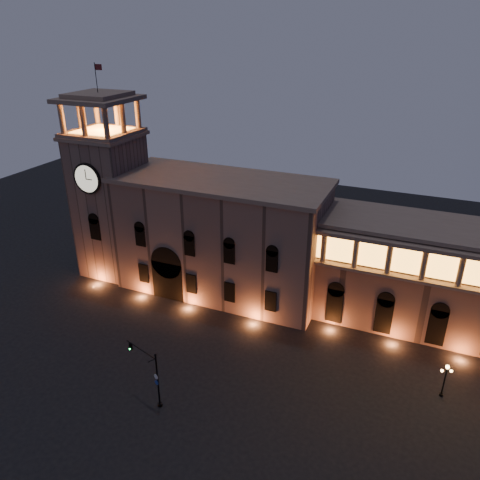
% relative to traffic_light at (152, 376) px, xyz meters
% --- Properties ---
extents(ground, '(160.00, 160.00, 0.00)m').
position_rel_traffic_light_xyz_m(ground, '(-1.43, 2.81, -3.63)').
color(ground, black).
rests_on(ground, ground).
extents(government_building, '(30.80, 12.80, 17.60)m').
position_rel_traffic_light_xyz_m(government_building, '(-3.50, 24.74, 5.14)').
color(government_building, '#795C4F').
rests_on(government_building, ground).
extents(clock_tower, '(9.80, 9.80, 32.40)m').
position_rel_traffic_light_xyz_m(clock_tower, '(-21.93, 23.78, 8.87)').
color(clock_tower, '#795C4F').
rests_on(clock_tower, ground).
extents(colonnade_wing, '(40.60, 11.50, 14.50)m').
position_rel_traffic_light_xyz_m(colonnade_wing, '(30.57, 26.73, 3.71)').
color(colonnade_wing, brown).
rests_on(colonnade_wing, ground).
extents(traffic_light, '(4.82, 1.80, 6.90)m').
position_rel_traffic_light_xyz_m(traffic_light, '(0.00, 0.00, 0.00)').
color(traffic_light, black).
rests_on(traffic_light, ground).
extents(street_lamp_near, '(1.38, 0.65, 4.19)m').
position_rel_traffic_light_xyz_m(street_lamp_near, '(28.57, 13.03, -1.12)').
color(street_lamp_near, black).
rests_on(street_lamp_near, ground).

